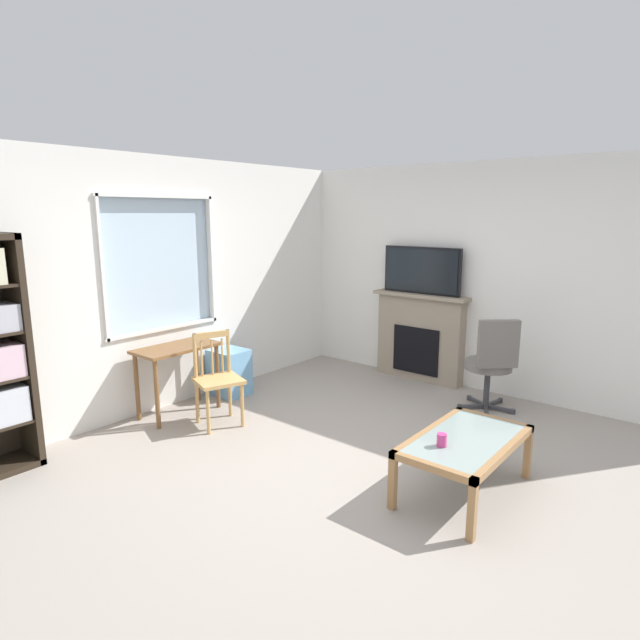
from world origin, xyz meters
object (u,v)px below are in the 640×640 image
(plastic_drawer_unit, at_px, (229,372))
(desk_under_window, at_px, (177,359))
(wooden_chair, at_px, (217,378))
(coffee_table, at_px, (465,445))
(fireplace, at_px, (420,337))
(tv, at_px, (422,270))
(sippy_cup, at_px, (442,440))
(office_chair, at_px, (492,360))

(plastic_drawer_unit, bearing_deg, desk_under_window, -176.02)
(wooden_chair, distance_m, coffee_table, 2.43)
(fireplace, bearing_deg, tv, -180.00)
(wooden_chair, height_order, sippy_cup, wooden_chair)
(wooden_chair, relative_size, coffee_table, 0.82)
(desk_under_window, distance_m, sippy_cup, 2.86)
(plastic_drawer_unit, relative_size, fireplace, 0.43)
(plastic_drawer_unit, xyz_separation_m, coffee_table, (-0.34, -2.98, 0.11))
(office_chair, relative_size, coffee_table, 0.92)
(desk_under_window, xyz_separation_m, sippy_cup, (0.14, -2.85, -0.11))
(desk_under_window, bearing_deg, sippy_cup, -87.18)
(sippy_cup, bearing_deg, coffee_table, -17.55)
(plastic_drawer_unit, bearing_deg, wooden_chair, -138.37)
(coffee_table, bearing_deg, desk_under_window, 97.33)
(desk_under_window, distance_m, wooden_chair, 0.54)
(coffee_table, xyz_separation_m, sippy_cup, (-0.24, 0.07, 0.10))
(wooden_chair, bearing_deg, desk_under_window, 98.99)
(desk_under_window, relative_size, plastic_drawer_unit, 1.60)
(office_chair, xyz_separation_m, sippy_cup, (-1.93, -0.41, -0.08))
(office_chair, bearing_deg, sippy_cup, -168.11)
(wooden_chair, xyz_separation_m, tv, (2.48, -0.82, 0.89))
(desk_under_window, bearing_deg, tv, -27.58)
(wooden_chair, bearing_deg, tv, -18.35)
(office_chair, bearing_deg, wooden_chair, 135.75)
(office_chair, bearing_deg, tv, 65.78)
(coffee_table, bearing_deg, sippy_cup, 162.45)
(fireplace, bearing_deg, wooden_chair, 161.78)
(fireplace, distance_m, coffee_table, 2.72)
(plastic_drawer_unit, height_order, fireplace, fireplace)
(tv, distance_m, coffee_table, 2.88)
(desk_under_window, bearing_deg, coffee_table, -82.67)
(office_chair, height_order, sippy_cup, office_chair)
(wooden_chair, distance_m, plastic_drawer_unit, 0.88)
(wooden_chair, relative_size, fireplace, 0.75)
(desk_under_window, relative_size, tv, 0.84)
(desk_under_window, relative_size, office_chair, 0.83)
(fireplace, height_order, coffee_table, fireplace)
(desk_under_window, relative_size, wooden_chair, 0.93)
(desk_under_window, bearing_deg, plastic_drawer_unit, 3.98)
(tv, height_order, coffee_table, tv)
(plastic_drawer_unit, distance_m, fireplace, 2.34)
(wooden_chair, height_order, fireplace, fireplace)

